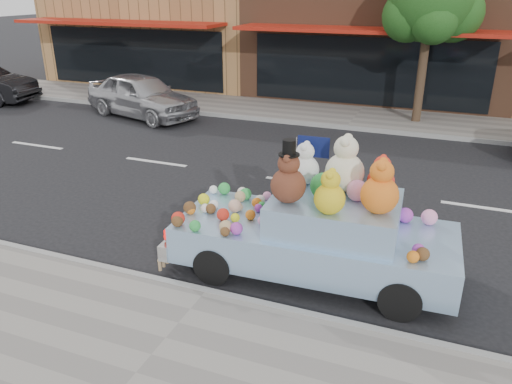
% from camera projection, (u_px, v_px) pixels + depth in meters
% --- Properties ---
extents(ground, '(120.00, 120.00, 0.00)m').
position_uv_depth(ground, '(302.00, 183.00, 11.75)').
color(ground, black).
rests_on(ground, ground).
extents(near_sidewalk, '(60.00, 3.00, 0.12)m').
position_uv_depth(near_sidewalk, '(152.00, 358.00, 6.14)').
color(near_sidewalk, gray).
rests_on(near_sidewalk, ground).
extents(far_sidewalk, '(60.00, 3.00, 0.12)m').
position_uv_depth(far_sidewalk, '(356.00, 117.00, 17.31)').
color(far_sidewalk, gray).
rests_on(far_sidewalk, ground).
extents(near_kerb, '(60.00, 0.12, 0.13)m').
position_uv_depth(near_kerb, '(207.00, 293.00, 7.43)').
color(near_kerb, gray).
rests_on(near_kerb, ground).
extents(far_kerb, '(60.00, 0.12, 0.13)m').
position_uv_depth(far_kerb, '(347.00, 128.00, 16.02)').
color(far_kerb, gray).
rests_on(far_kerb, ground).
extents(storefront_left, '(10.00, 9.80, 7.30)m').
position_uv_depth(storefront_left, '(176.00, 0.00, 24.01)').
color(storefront_left, '#A17443').
rests_on(storefront_left, ground).
extents(storefront_mid, '(10.00, 9.80, 7.30)m').
position_uv_depth(storefront_mid, '(388.00, 2.00, 20.63)').
color(storefront_mid, brown).
rests_on(storefront_mid, ground).
extents(street_tree, '(3.00, 2.70, 5.22)m').
position_uv_depth(street_tree, '(431.00, 6.00, 15.27)').
color(street_tree, '#38281C').
rests_on(street_tree, ground).
extents(car_silver, '(4.76, 2.99, 1.51)m').
position_uv_depth(car_silver, '(142.00, 95.00, 17.32)').
color(car_silver, '#AFAFB4').
rests_on(car_silver, ground).
extents(art_car, '(4.56, 1.95, 2.31)m').
position_uv_depth(art_car, '(317.00, 228.00, 7.76)').
color(art_car, black).
rests_on(art_car, ground).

